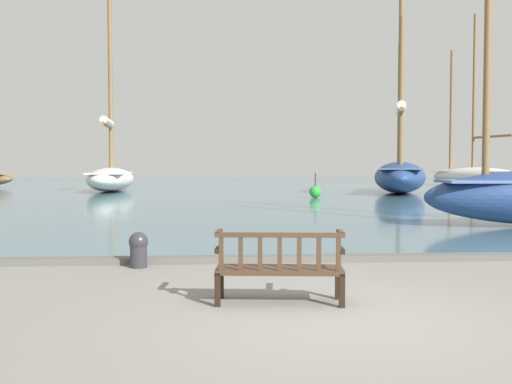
% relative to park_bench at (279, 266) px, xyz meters
% --- Properties ---
extents(ground_plane, '(160.00, 160.00, 0.00)m').
position_rel_park_bench_xyz_m(ground_plane, '(0.62, -0.75, -0.47)').
color(ground_plane, gray).
extents(harbor_water, '(100.00, 80.00, 0.08)m').
position_rel_park_bench_xyz_m(harbor_water, '(0.62, 43.25, -0.43)').
color(harbor_water, slate).
rests_on(harbor_water, ground).
extents(quay_edge_kerb, '(40.00, 0.30, 0.12)m').
position_rel_park_bench_xyz_m(quay_edge_kerb, '(0.62, 3.10, -0.41)').
color(quay_edge_kerb, '#5B5954').
rests_on(quay_edge_kerb, ground).
extents(park_bench, '(1.64, 0.67, 0.92)m').
position_rel_park_bench_xyz_m(park_bench, '(0.00, 0.00, 0.00)').
color(park_bench, black).
rests_on(park_bench, ground).
extents(sailboat_outer_port, '(6.55, 13.63, 13.78)m').
position_rel_park_bench_xyz_m(sailboat_outer_port, '(10.72, 28.40, 0.89)').
color(sailboat_outer_port, navy).
rests_on(sailboat_outer_port, harbor_water).
extents(sailboat_far_starboard, '(3.67, 12.03, 14.17)m').
position_rel_park_bench_xyz_m(sailboat_far_starboard, '(-8.04, 32.02, 0.64)').
color(sailboat_far_starboard, silver).
rests_on(sailboat_far_starboard, harbor_water).
extents(sailboat_mid_starboard, '(5.70, 10.49, 14.66)m').
position_rel_park_bench_xyz_m(sailboat_mid_starboard, '(21.18, 40.49, 0.67)').
color(sailboat_mid_starboard, silver).
rests_on(sailboat_mid_starboard, harbor_water).
extents(mooring_bollard, '(0.33, 0.33, 0.61)m').
position_rel_park_bench_xyz_m(mooring_bollard, '(-2.14, 2.71, -0.14)').
color(mooring_bollard, '#2D2D33').
rests_on(mooring_bollard, ground).
extents(channel_buoy, '(0.64, 0.64, 1.34)m').
position_rel_park_bench_xyz_m(channel_buoy, '(4.35, 22.76, -0.06)').
color(channel_buoy, green).
rests_on(channel_buoy, harbor_water).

